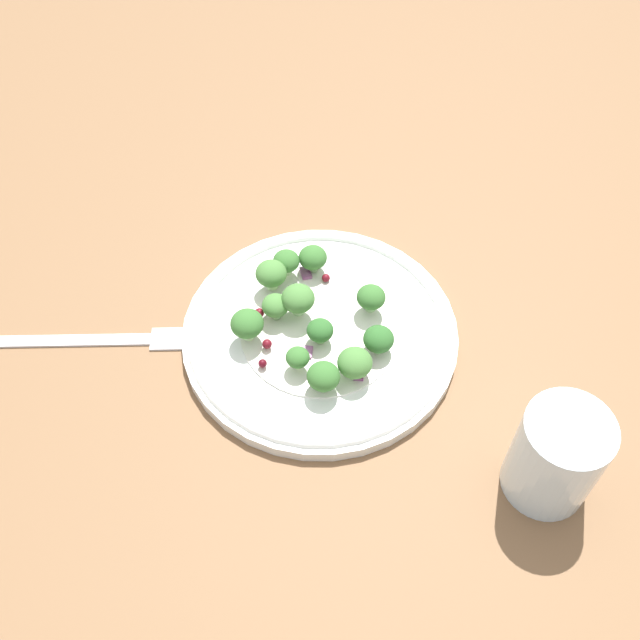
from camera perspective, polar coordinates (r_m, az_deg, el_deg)
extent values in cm
cube|color=brown|center=(67.22, 0.48, -4.34)|extent=(180.00, 180.00, 2.00)
cylinder|color=white|center=(67.90, 0.00, -1.06)|extent=(24.74, 24.74, 1.20)
torus|color=white|center=(67.42, 0.00, -0.76)|extent=(23.76, 23.76, 1.00)
cylinder|color=white|center=(67.34, 0.00, -0.71)|extent=(14.35, 14.35, 0.20)
cylinder|color=#8EB77A|center=(71.20, -0.54, 4.12)|extent=(1.00, 1.00, 1.00)
ellipsoid|color=#386B2D|center=(70.30, -0.55, 4.76)|extent=(2.66, 2.66, 1.99)
cylinder|color=#9EC684|center=(66.07, 0.01, -1.33)|extent=(0.88, 0.88, 0.88)
ellipsoid|color=#2D6028|center=(65.21, 0.01, -0.79)|extent=(2.35, 2.35, 1.76)
cylinder|color=#8EB77A|center=(67.98, 3.84, 1.12)|extent=(0.98, 0.98, 0.98)
ellipsoid|color=#386B2D|center=(67.07, 3.89, 1.74)|extent=(2.60, 2.60, 1.95)
cylinder|color=#8EB77A|center=(65.86, 4.39, -2.06)|extent=(1.01, 1.01, 1.01)
ellipsoid|color=#2D6028|center=(64.87, 4.46, -1.45)|extent=(2.69, 2.69, 2.02)
cylinder|color=#8EB77A|center=(63.26, 0.26, -4.89)|extent=(1.05, 1.05, 1.05)
ellipsoid|color=#386B2D|center=(62.20, 0.26, -4.28)|extent=(2.79, 2.79, 2.09)
cylinder|color=#8EB77A|center=(67.44, -1.65, 0.94)|extent=(1.11, 1.11, 1.11)
ellipsoid|color=#477A38|center=(66.39, -1.67, 1.64)|extent=(2.97, 2.97, 2.23)
cylinder|color=#ADD18E|center=(64.16, 2.60, -3.92)|extent=(1.12, 1.12, 1.12)
ellipsoid|color=#477A38|center=(63.03, 2.65, -3.26)|extent=(2.98, 2.98, 2.24)
cylinder|color=#ADD18E|center=(70.67, -2.54, 3.89)|extent=(0.93, 0.93, 0.93)
ellipsoid|color=#386B2D|center=(69.83, -2.57, 4.49)|extent=(2.48, 2.48, 1.86)
cylinder|color=#ADD18E|center=(64.30, -1.68, -3.31)|extent=(0.77, 0.77, 0.77)
ellipsoid|color=#386B2D|center=(63.53, -1.70, -2.85)|extent=(2.06, 2.06, 1.55)
cylinder|color=#9EC684|center=(69.58, -3.67, 2.85)|extent=(1.08, 1.08, 1.08)
ellipsoid|color=#477A38|center=(68.60, -3.72, 3.54)|extent=(2.87, 2.87, 2.15)
cylinder|color=#ADD18E|center=(66.27, -5.46, -0.95)|extent=(1.09, 1.09, 1.09)
ellipsoid|color=#386B2D|center=(65.21, -5.54, -0.27)|extent=(2.92, 2.92, 2.19)
cylinder|color=#8EB77A|center=(67.69, -3.35, 0.53)|extent=(0.92, 0.92, 0.92)
ellipsoid|color=#477A38|center=(66.82, -3.40, 1.10)|extent=(2.44, 2.44, 1.83)
sphere|color=maroon|center=(70.44, 0.45, 3.20)|extent=(0.78, 0.78, 0.78)
sphere|color=#4C0A14|center=(64.07, -0.71, -4.36)|extent=(0.78, 0.78, 0.78)
sphere|color=#4C0A14|center=(64.67, -4.37, -3.30)|extent=(0.75, 0.75, 0.75)
sphere|color=maroon|center=(64.81, 3.39, -2.74)|extent=(0.88, 0.88, 0.88)
sphere|color=maroon|center=(65.71, -4.03, -1.82)|extent=(0.86, 0.86, 0.86)
sphere|color=maroon|center=(63.80, 2.79, -4.33)|extent=(0.80, 0.80, 0.80)
sphere|color=maroon|center=(67.62, -4.62, 0.54)|extent=(0.88, 0.88, 0.88)
cube|color=#934C84|center=(65.06, 3.18, -3.01)|extent=(1.54, 1.18, 0.42)
cube|color=#934C84|center=(71.10, -1.09, 3.58)|extent=(1.61, 1.64, 0.39)
cube|color=#A35B93|center=(65.85, -0.94, -2.32)|extent=(1.44, 1.52, 0.45)
cube|color=#843D75|center=(64.51, 3.05, -4.09)|extent=(1.10, 1.12, 0.35)
cube|color=silver|center=(71.68, -18.58, -1.44)|extent=(13.60, 8.51, 0.50)
cube|color=silver|center=(69.39, -11.25, -1.36)|extent=(4.32, 3.87, 0.50)
cylinder|color=silver|center=(59.96, 17.44, -9.82)|extent=(6.72, 6.72, 8.90)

